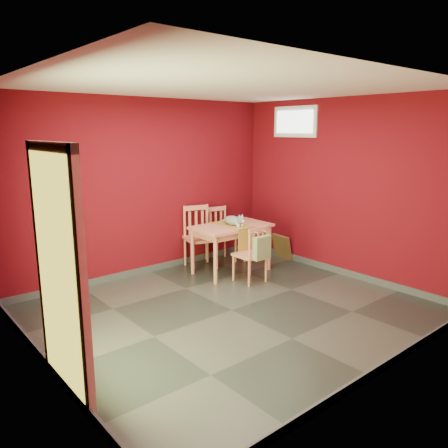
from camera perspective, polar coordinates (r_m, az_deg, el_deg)
ground at (r=5.59m, az=1.02°, el=-11.18°), size 4.50×4.50×0.00m
room_shell at (r=5.57m, az=1.02°, el=-10.71°), size 4.50×4.50×4.50m
doorway at (r=3.81m, az=-20.88°, el=-5.28°), size 0.06×1.01×2.13m
window at (r=7.42m, az=9.24°, el=13.05°), size 0.05×0.90×0.50m
outlet_plate at (r=7.92m, az=0.33°, el=-1.84°), size 0.08×0.02×0.12m
dining_table at (r=6.84m, az=0.99°, el=-0.94°), size 1.23×0.74×0.76m
table_runner at (r=6.75m, az=1.64°, el=-0.78°), size 0.35×0.71×0.36m
chair_far_left at (r=7.17m, az=-3.21°, el=-1.58°), size 0.58×0.58×1.01m
chair_far_right at (r=7.50m, az=-0.57°, el=-1.26°), size 0.50×0.50×0.93m
chair_near at (r=6.44m, az=3.64°, el=-3.86°), size 0.40×0.40×0.86m
tote_bag at (r=6.26m, az=4.98°, el=-3.10°), size 0.28×0.18×0.40m
cat at (r=6.79m, az=1.21°, el=0.69°), size 0.25×0.43×0.21m
picture_frame at (r=7.77m, az=7.56°, el=-2.93°), size 0.19×0.43×0.42m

